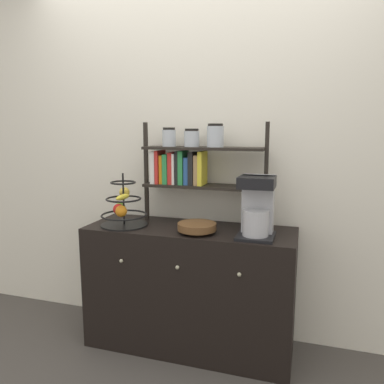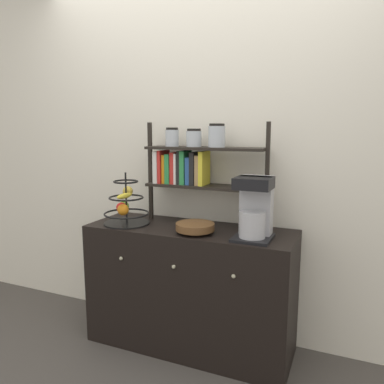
# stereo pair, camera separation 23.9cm
# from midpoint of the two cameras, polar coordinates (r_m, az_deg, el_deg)

# --- Properties ---
(ground_plane) EXTENTS (12.00, 12.00, 0.00)m
(ground_plane) POSITION_cam_midpoint_polar(r_m,az_deg,el_deg) (2.59, -5.01, -24.78)
(ground_plane) COLOR #47423D
(wall_back) EXTENTS (7.00, 0.05, 2.60)m
(wall_back) POSITION_cam_midpoint_polar(r_m,az_deg,el_deg) (2.63, -1.09, 6.10)
(wall_back) COLOR silver
(wall_back) RESTS_ON ground_plane
(sideboard) EXTENTS (1.36, 0.49, 0.82)m
(sideboard) POSITION_cam_midpoint_polar(r_m,az_deg,el_deg) (2.58, -3.08, -14.39)
(sideboard) COLOR black
(sideboard) RESTS_ON ground_plane
(coffee_maker) EXTENTS (0.22, 0.24, 0.37)m
(coffee_maker) POSITION_cam_midpoint_polar(r_m,az_deg,el_deg) (2.23, 6.88, -2.29)
(coffee_maker) COLOR black
(coffee_maker) RESTS_ON sideboard
(fruit_stand) EXTENTS (0.31, 0.31, 0.35)m
(fruit_stand) POSITION_cam_midpoint_polar(r_m,az_deg,el_deg) (2.55, -13.15, -2.52)
(fruit_stand) COLOR black
(fruit_stand) RESTS_ON sideboard
(wooden_bowl) EXTENTS (0.24, 0.24, 0.06)m
(wooden_bowl) POSITION_cam_midpoint_polar(r_m,az_deg,el_deg) (2.32, -2.20, -5.40)
(wooden_bowl) COLOR brown
(wooden_bowl) RESTS_ON sideboard
(shelf_hutch) EXTENTS (0.85, 0.20, 0.68)m
(shelf_hutch) POSITION_cam_midpoint_polar(r_m,az_deg,el_deg) (2.51, -3.06, 4.57)
(shelf_hutch) COLOR black
(shelf_hutch) RESTS_ON sideboard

